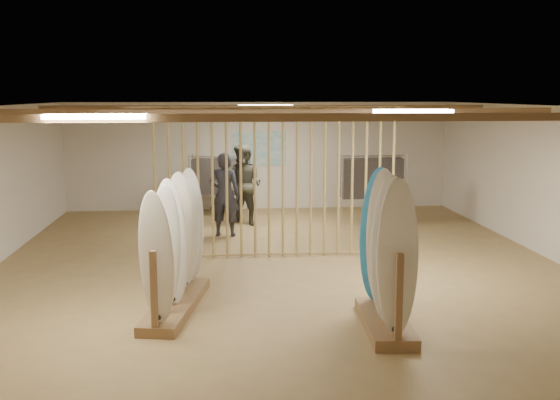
{
  "coord_description": "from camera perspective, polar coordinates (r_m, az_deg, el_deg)",
  "views": [
    {
      "loc": [
        -1.02,
        -11.09,
        3.01
      ],
      "look_at": [
        0.0,
        0.0,
        1.2
      ],
      "focal_mm": 42.0,
      "sensor_mm": 36.0,
      "label": 1
    }
  ],
  "objects": [
    {
      "name": "floor",
      "position": [
        11.54,
        0.0,
        -5.89
      ],
      "size": [
        12.0,
        12.0,
        0.0
      ],
      "primitive_type": "plane",
      "color": "#9D7D4B",
      "rests_on": "ground"
    },
    {
      "name": "ceiling",
      "position": [
        11.14,
        0.0,
        8.15
      ],
      "size": [
        12.0,
        12.0,
        0.0
      ],
      "primitive_type": "plane",
      "rotation": [
        3.14,
        0.0,
        0.0
      ],
      "color": "gray",
      "rests_on": "ground"
    },
    {
      "name": "wall_back",
      "position": [
        17.2,
        -1.83,
        3.85
      ],
      "size": [
        12.0,
        0.0,
        12.0
      ],
      "primitive_type": "plane",
      "rotation": [
        1.57,
        0.0,
        0.0
      ],
      "color": "beige",
      "rests_on": "ground"
    },
    {
      "name": "wall_front",
      "position": [
        5.44,
        5.85,
        -8.05
      ],
      "size": [
        12.0,
        0.0,
        12.0
      ],
      "primitive_type": "plane",
      "rotation": [
        -1.57,
        0.0,
        0.0
      ],
      "color": "beige",
      "rests_on": "ground"
    },
    {
      "name": "wall_right",
      "position": [
        12.72,
        23.05,
        1.22
      ],
      "size": [
        0.0,
        12.0,
        12.0
      ],
      "primitive_type": "plane",
      "rotation": [
        1.57,
        0.0,
        -1.57
      ],
      "color": "beige",
      "rests_on": "ground"
    },
    {
      "name": "ceiling_slats",
      "position": [
        11.14,
        0.0,
        7.74
      ],
      "size": [
        9.5,
        6.12,
        0.1
      ],
      "primitive_type": "cube",
      "color": "olive",
      "rests_on": "ground"
    },
    {
      "name": "light_panels",
      "position": [
        11.14,
        0.0,
        7.84
      ],
      "size": [
        1.2,
        0.35,
        0.06
      ],
      "primitive_type": "cube",
      "color": "white",
      "rests_on": "ground"
    },
    {
      "name": "bamboo_partition",
      "position": [
        12.04,
        -0.35,
        1.55
      ],
      "size": [
        4.45,
        0.05,
        2.78
      ],
      "color": "tan",
      "rests_on": "ground"
    },
    {
      "name": "poster",
      "position": [
        17.16,
        -1.83,
        4.51
      ],
      "size": [
        1.4,
        0.03,
        0.9
      ],
      "primitive_type": "cube",
      "color": "teal",
      "rests_on": "ground"
    },
    {
      "name": "rack_left",
      "position": [
        9.31,
        -9.1,
        -5.66
      ],
      "size": [
        0.91,
        2.36,
        1.86
      ],
      "rotation": [
        0.0,
        0.0,
        -0.18
      ],
      "color": "olive",
      "rests_on": "floor"
    },
    {
      "name": "rack_right",
      "position": [
        8.58,
        9.22,
        -6.72
      ],
      "size": [
        0.65,
        1.74,
        1.98
      ],
      "rotation": [
        0.0,
        0.0,
        -0.06
      ],
      "color": "olive",
      "rests_on": "floor"
    },
    {
      "name": "clothing_rack_a",
      "position": [
        16.18,
        -5.29,
        2.04
      ],
      "size": [
        1.41,
        0.61,
        1.53
      ],
      "rotation": [
        0.0,
        0.0,
        -0.2
      ],
      "color": "silver",
      "rests_on": "floor"
    },
    {
      "name": "clothing_rack_b",
      "position": [
        15.44,
        8.0,
        1.91
      ],
      "size": [
        1.53,
        0.42,
        1.64
      ],
      "rotation": [
        0.0,
        0.0,
        0.03
      ],
      "color": "silver",
      "rests_on": "floor"
    },
    {
      "name": "shopper_a",
      "position": [
        13.93,
        -4.87,
        0.97
      ],
      "size": [
        0.83,
        0.64,
        2.03
      ],
      "primitive_type": "imported",
      "rotation": [
        0.0,
        0.0,
        2.94
      ],
      "color": "#26262E",
      "rests_on": "floor"
    },
    {
      "name": "shopper_b",
      "position": [
        15.08,
        -3.14,
        1.78
      ],
      "size": [
        1.29,
        1.24,
        2.12
      ],
      "primitive_type": "imported",
      "rotation": [
        0.0,
        0.0,
        -0.6
      ],
      "color": "#39372C",
      "rests_on": "floor"
    }
  ]
}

